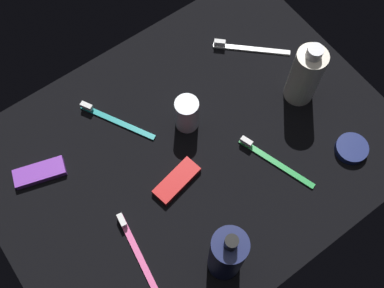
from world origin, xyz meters
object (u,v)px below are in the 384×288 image
at_px(bodywash_bottle, 305,75).
at_px(toothbrush_pink, 136,250).
at_px(toothbrush_teal, 113,119).
at_px(deodorant_stick, 187,114).
at_px(toothbrush_green, 272,159).
at_px(snack_bar_red, 177,181).
at_px(cream_tin_left, 351,148).
at_px(lotion_bottle, 227,255).
at_px(snack_bar_purple, 40,173).
at_px(toothbrush_white, 247,48).

bearing_deg(bodywash_bottle, toothbrush_pink, -170.56).
bearing_deg(toothbrush_teal, toothbrush_pink, -113.14).
height_order(deodorant_stick, toothbrush_pink, deodorant_stick).
bearing_deg(toothbrush_pink, toothbrush_green, -1.52).
bearing_deg(toothbrush_pink, snack_bar_red, 25.61).
bearing_deg(snack_bar_red, cream_tin_left, -36.08).
distance_m(lotion_bottle, cream_tin_left, 0.37).
xyz_separation_m(deodorant_stick, cream_tin_left, (0.24, -0.25, -0.03)).
height_order(bodywash_bottle, toothbrush_green, bodywash_bottle).
height_order(toothbrush_green, snack_bar_red, toothbrush_green).
height_order(toothbrush_teal, cream_tin_left, toothbrush_teal).
distance_m(lotion_bottle, snack_bar_red, 0.20).
distance_m(bodywash_bottle, toothbrush_green, 0.19).
height_order(toothbrush_pink, cream_tin_left, toothbrush_pink).
bearing_deg(lotion_bottle, toothbrush_teal, 91.13).
xyz_separation_m(lotion_bottle, toothbrush_teal, (-0.01, 0.38, -0.08)).
relative_size(lotion_bottle, toothbrush_green, 1.15).
distance_m(deodorant_stick, toothbrush_teal, 0.16).
distance_m(toothbrush_teal, cream_tin_left, 0.51).
height_order(toothbrush_teal, toothbrush_green, same).
relative_size(bodywash_bottle, snack_bar_purple, 1.61).
height_order(deodorant_stick, cream_tin_left, deodorant_stick).
relative_size(lotion_bottle, snack_bar_purple, 1.93).
bearing_deg(snack_bar_red, toothbrush_white, 17.06).
xyz_separation_m(bodywash_bottle, toothbrush_pink, (-0.48, -0.08, -0.07)).
bearing_deg(toothbrush_green, snack_bar_red, 157.54).
distance_m(bodywash_bottle, snack_bar_purple, 0.59).
xyz_separation_m(toothbrush_green, cream_tin_left, (0.15, -0.08, 0.00)).
xyz_separation_m(lotion_bottle, deodorant_stick, (0.12, 0.28, -0.05)).
bearing_deg(deodorant_stick, lotion_bottle, -112.66).
relative_size(toothbrush_green, cream_tin_left, 2.57).
bearing_deg(toothbrush_green, lotion_bottle, -152.63).
relative_size(toothbrush_green, snack_bar_purple, 1.68).
relative_size(toothbrush_teal, toothbrush_pink, 0.91).
bearing_deg(lotion_bottle, snack_bar_red, 83.18).
height_order(toothbrush_white, snack_bar_purple, toothbrush_white).
bearing_deg(toothbrush_teal, cream_tin_left, -43.95).
xyz_separation_m(toothbrush_green, toothbrush_pink, (-0.33, 0.01, 0.00)).
height_order(bodywash_bottle, snack_bar_purple, bodywash_bottle).
distance_m(deodorant_stick, toothbrush_white, 0.24).
bearing_deg(cream_tin_left, toothbrush_green, 152.03).
bearing_deg(bodywash_bottle, toothbrush_teal, 153.30).
xyz_separation_m(bodywash_bottle, toothbrush_green, (-0.15, -0.09, -0.07)).
distance_m(bodywash_bottle, toothbrush_teal, 0.42).
bearing_deg(cream_tin_left, toothbrush_pink, 169.57).
relative_size(toothbrush_green, toothbrush_pink, 0.97).
bearing_deg(toothbrush_green, snack_bar_purple, 147.48).
relative_size(toothbrush_pink, snack_bar_red, 1.73).
relative_size(bodywash_bottle, toothbrush_white, 1.20).
height_order(bodywash_bottle, toothbrush_pink, bodywash_bottle).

